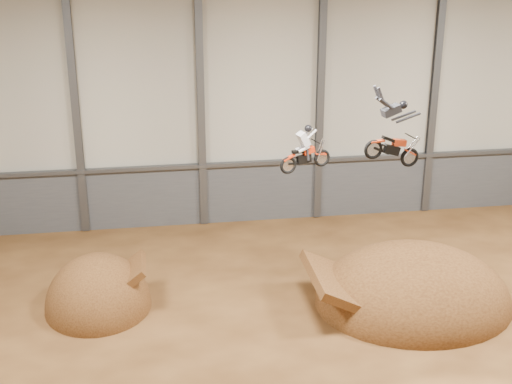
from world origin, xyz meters
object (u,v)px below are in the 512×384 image
Objects in this scene: fmx_rider_b at (391,128)px; fmx_rider_a at (306,146)px; takeoff_ramp at (99,306)px; landing_ramp at (412,302)px.

fmx_rider_a is at bearing 124.18° from fmx_rider_b.
fmx_rider_b is (11.86, -3.81, 8.86)m from takeoff_ramp.
fmx_rider_b is at bearing -139.13° from landing_ramp.
takeoff_ramp is 15.29m from fmx_rider_b.
takeoff_ramp is 0.61× the size of landing_ramp.
fmx_rider_b is at bearing -17.82° from takeoff_ramp.
landing_ramp is at bearing -26.15° from fmx_rider_a.
fmx_rider_a is 4.16m from fmx_rider_b.
fmx_rider_a reaches higher than landing_ramp.
takeoff_ramp is 14.27m from landing_ramp.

